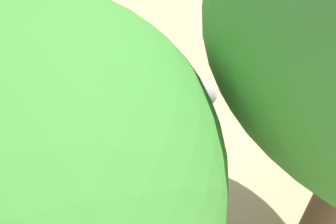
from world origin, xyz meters
The scene contains 6 objects.
ground_plane centered at (0.00, 0.00, 0.00)m, with size 60.00×60.00×0.00m, color tan.
elephant centered at (1.18, 0.24, 1.09)m, with size 2.15×2.35×1.71m.
person_handler centered at (-0.68, 1.81, 0.95)m, with size 0.39×0.38×1.62m.
shade_tree_main centered at (-5.09, 3.93, 4.99)m, with size 5.52×5.06×6.98m.
wooden_bench centered at (-2.25, -3.43, 0.47)m, with size 1.46×0.79×0.88m.
picnic_table_near centered at (5.29, -3.89, 0.59)m, with size 1.66×1.64×0.78m.
Camera 1 is at (-7.90, 2.54, 7.84)m, focal length 33.60 mm.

